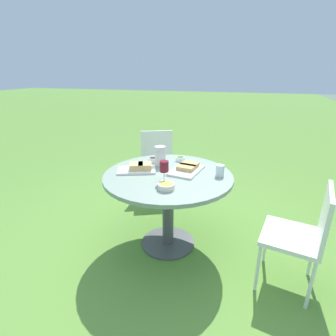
% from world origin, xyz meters
% --- Properties ---
extents(ground_plane, '(40.00, 40.00, 0.00)m').
position_xyz_m(ground_plane, '(0.00, 0.00, 0.00)').
color(ground_plane, '#5B8C38').
extents(dining_table, '(1.19, 1.19, 0.76)m').
position_xyz_m(dining_table, '(0.00, 0.00, 0.64)').
color(dining_table, '#4C4C51').
rests_on(dining_table, ground_plane).
extents(chair_near_left, '(0.52, 0.50, 0.89)m').
position_xyz_m(chair_near_left, '(0.25, 1.15, 0.52)').
color(chair_near_left, silver).
rests_on(chair_near_left, ground_plane).
extents(chair_near_right, '(0.56, 0.57, 0.89)m').
position_xyz_m(chair_near_right, '(-1.08, -0.47, 0.52)').
color(chair_near_right, silver).
rests_on(chair_near_right, ground_plane).
extents(water_pitcher, '(0.12, 0.11, 0.20)m').
position_xyz_m(water_pitcher, '(-0.20, -0.14, 0.86)').
color(water_pitcher, silver).
rests_on(water_pitcher, dining_table).
extents(wine_glass, '(0.08, 0.08, 0.19)m').
position_xyz_m(wine_glass, '(0.18, 0.02, 0.90)').
color(wine_glass, silver).
rests_on(wine_glass, dining_table).
extents(platter_bread_main, '(0.40, 0.31, 0.06)m').
position_xyz_m(platter_bread_main, '(-0.13, 0.15, 0.79)').
color(platter_bread_main, white).
rests_on(platter_bread_main, dining_table).
extents(platter_charcuterie, '(0.31, 0.40, 0.08)m').
position_xyz_m(platter_charcuterie, '(0.01, -0.29, 0.80)').
color(platter_charcuterie, white).
rests_on(platter_charcuterie, dining_table).
extents(bowl_fries, '(0.14, 0.14, 0.05)m').
position_xyz_m(bowl_fries, '(0.32, 0.08, 0.79)').
color(bowl_fries, beige).
rests_on(bowl_fries, dining_table).
extents(bowl_salad, '(0.10, 0.10, 0.04)m').
position_xyz_m(bowl_salad, '(-0.40, 0.02, 0.79)').
color(bowl_salad, white).
rests_on(bowl_salad, dining_table).
extents(bowl_olives, '(0.10, 0.10, 0.05)m').
position_xyz_m(bowl_olives, '(-0.28, -0.24, 0.79)').
color(bowl_olives, white).
rests_on(bowl_olives, dining_table).
extents(cup_water_near, '(0.08, 0.08, 0.11)m').
position_xyz_m(cup_water_near, '(-0.09, 0.46, 0.82)').
color(cup_water_near, silver).
rests_on(cup_water_near, dining_table).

